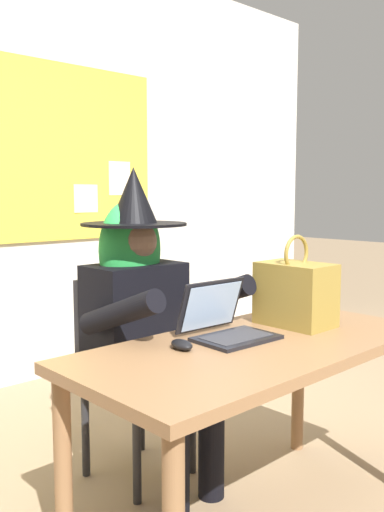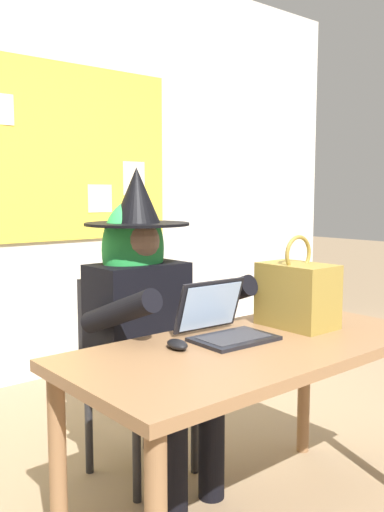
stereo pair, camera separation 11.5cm
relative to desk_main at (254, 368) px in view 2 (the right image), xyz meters
The scene contains 7 objects.
wall_back_bulletin 2.31m from the desk_main, 90.89° to the left, with size 6.29×2.34×2.94m.
desk_main is the anchor object (origin of this frame).
chair_at_desk 0.72m from the desk_main, 96.85° to the left, with size 0.46×0.46×0.89m.
person_costumed 0.60m from the desk_main, 97.52° to the left, with size 0.59×0.69×1.38m.
laptop 0.19m from the desk_main, 106.61° to the left, with size 0.31×0.29×0.21m.
computer_mouse 0.31m from the desk_main, 156.05° to the left, with size 0.06×0.10×0.03m, color black.
handbag 0.40m from the desk_main, 11.27° to the left, with size 0.20×0.30×0.38m.
Camera 2 is at (-1.40, -1.37, 1.27)m, focal length 38.43 mm.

